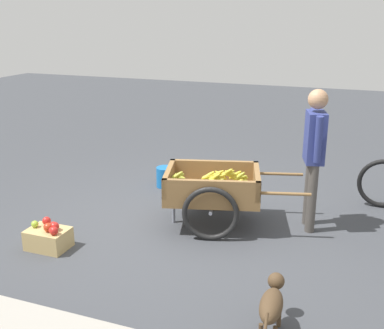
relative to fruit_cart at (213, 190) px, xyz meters
The scene contains 6 objects.
ground_plane 0.61m from the fruit_cart, 14.41° to the left, with size 24.00×24.00×0.00m, color #3D3F44.
fruit_cart is the anchor object (origin of this frame).
vendor_person 1.27m from the fruit_cart, 164.06° to the right, with size 0.28×0.54×1.66m.
dog 2.09m from the fruit_cart, 121.03° to the left, with size 0.21×0.67×0.40m.
plastic_bucket 1.50m from the fruit_cart, 43.07° to the right, with size 0.26×0.26×0.30m, color #1966B2.
apple_crate 1.94m from the fruit_cart, 39.64° to the left, with size 0.44×0.32×0.32m.
Camera 1 is at (-2.03, 4.92, 2.44)m, focal length 44.32 mm.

